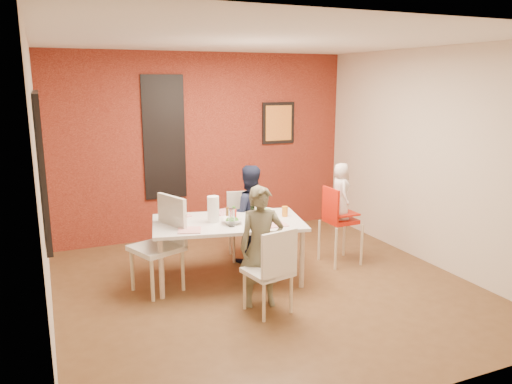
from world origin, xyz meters
name	(u,v)px	position (x,y,z in m)	size (l,w,h in m)	color
ground	(266,287)	(0.00, 0.00, 0.00)	(4.50, 4.50, 0.00)	brown
ceiling	(268,40)	(0.00, 0.00, 2.70)	(4.50, 4.50, 0.02)	white
wall_back	(204,146)	(0.00, 2.25, 1.35)	(4.50, 0.02, 2.70)	beige
wall_front	(406,225)	(0.00, -2.25, 1.35)	(4.50, 0.02, 2.70)	beige
wall_left	(41,188)	(-2.25, 0.00, 1.35)	(0.02, 4.50, 2.70)	beige
wall_right	(430,158)	(2.25, 0.00, 1.35)	(0.02, 4.50, 2.70)	beige
brick_accent_wall	(204,146)	(0.00, 2.23, 1.35)	(4.50, 0.02, 2.70)	maroon
picture_window_frame	(42,163)	(-2.22, 0.20, 1.55)	(0.05, 1.70, 1.30)	black
picture_window_pane	(44,162)	(-2.21, 0.20, 1.55)	(0.02, 1.55, 1.15)	black
glassblock_strip	(164,138)	(-0.60, 2.21, 1.50)	(0.55, 0.03, 1.70)	silver
glassblock_surround	(164,138)	(-0.60, 2.21, 1.50)	(0.60, 0.03, 1.76)	black
art_print_frame	(278,123)	(1.20, 2.21, 1.65)	(0.54, 0.03, 0.64)	black
art_print_canvas	(279,123)	(1.20, 2.19, 1.65)	(0.44, 0.01, 0.54)	gold
dining_table	(228,226)	(-0.31, 0.41, 0.65)	(1.87, 1.29, 0.71)	white
chair_near	(273,267)	(-0.22, -0.62, 0.50)	(0.49, 0.49, 0.89)	white
chair_far	(243,221)	(0.15, 1.09, 0.48)	(0.48, 0.48, 0.86)	silver
chair_left	(163,238)	(-1.06, 0.44, 0.59)	(0.63, 0.63, 1.05)	silver
high_chair	(338,218)	(1.15, 0.36, 0.60)	(0.43, 0.43, 1.00)	red
child_near	(261,247)	(-0.23, -0.38, 0.63)	(0.46, 0.30, 1.27)	brown
child_far	(249,214)	(0.14, 0.85, 0.63)	(0.62, 0.48, 1.27)	#151A31
toddler	(341,191)	(1.18, 0.36, 0.94)	(0.35, 0.23, 0.71)	white
plate_near_left	(189,230)	(-0.82, 0.21, 0.72)	(0.24, 0.24, 0.01)	white
plate_far_mid	(223,212)	(-0.23, 0.79, 0.72)	(0.24, 0.24, 0.01)	white
plate_near_right	(276,224)	(0.14, 0.04, 0.72)	(0.22, 0.22, 0.01)	white
plate_far_left	(179,215)	(-0.77, 0.84, 0.72)	(0.24, 0.24, 0.01)	white
salad_bowl_a	(232,221)	(-0.30, 0.30, 0.74)	(0.23, 0.23, 0.06)	white
salad_bowl_b	(266,212)	(0.21, 0.48, 0.74)	(0.24, 0.24, 0.06)	white
wine_bottle	(253,208)	(-0.01, 0.35, 0.84)	(0.07, 0.07, 0.26)	black
wine_glass_a	(232,218)	(-0.34, 0.18, 0.81)	(0.07, 0.07, 0.20)	white
wine_glass_b	(257,212)	(0.01, 0.29, 0.82)	(0.07, 0.07, 0.21)	white
paper_towel_roll	(213,209)	(-0.47, 0.44, 0.86)	(0.13, 0.13, 0.30)	white
condiment_red	(235,215)	(-0.23, 0.38, 0.78)	(0.04, 0.04, 0.14)	red
condiment_green	(234,213)	(-0.21, 0.47, 0.79)	(0.04, 0.04, 0.15)	#3B7D29
condiment_brown	(228,214)	(-0.29, 0.46, 0.79)	(0.04, 0.04, 0.15)	brown
sippy_cup	(285,211)	(0.39, 0.33, 0.77)	(0.07, 0.07, 0.12)	orange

